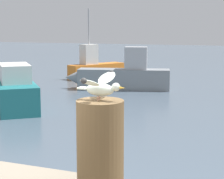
# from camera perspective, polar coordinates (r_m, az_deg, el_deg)

# --- Properties ---
(mooring_post) EXTENTS (0.38, 0.38, 0.75)m
(mooring_post) POSITION_cam_1_polar(r_m,az_deg,el_deg) (3.23, -1.67, -8.13)
(mooring_post) COLOR brown
(mooring_post) RESTS_ON harbor_quay
(seagull) EXTENTS (0.39, 0.59, 0.21)m
(seagull) POSITION_cam_1_polar(r_m,az_deg,el_deg) (3.13, -1.64, 0.50)
(seagull) COLOR tan
(seagull) RESTS_ON mooring_post
(boat_orange) EXTENTS (2.59, 3.79, 3.79)m
(boat_orange) POSITION_cam_1_polar(r_m,az_deg,el_deg) (22.59, -1.89, 3.12)
(boat_orange) COLOR orange
(boat_orange) RESTS_ON ground_plane
(boat_teal) EXTENTS (4.57, 5.09, 1.59)m
(boat_teal) POSITION_cam_1_polar(r_m,az_deg,el_deg) (15.48, -13.79, 0.25)
(boat_teal) COLOR #1E7075
(boat_teal) RESTS_ON ground_plane
(boat_grey) EXTENTS (4.83, 2.09, 1.93)m
(boat_grey) POSITION_cam_1_polar(r_m,az_deg,el_deg) (18.34, 1.04, 1.92)
(boat_grey) COLOR gray
(boat_grey) RESTS_ON ground_plane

